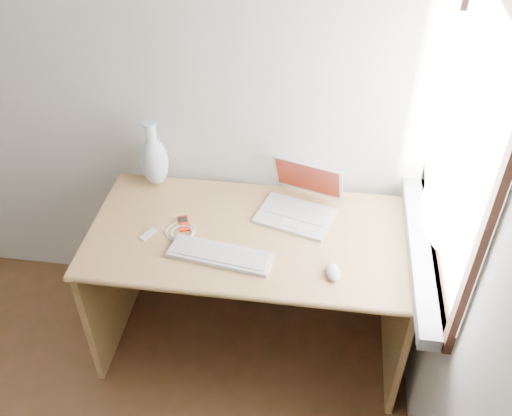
# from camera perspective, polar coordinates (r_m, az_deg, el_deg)

# --- Properties ---
(back_wall) EXTENTS (3.50, 0.04, 2.60)m
(back_wall) POSITION_cam_1_polar(r_m,az_deg,el_deg) (2.76, -20.56, 13.71)
(back_wall) COLOR silver
(back_wall) RESTS_ON floor
(window) EXTENTS (0.11, 0.99, 1.10)m
(window) POSITION_cam_1_polar(r_m,az_deg,el_deg) (2.13, 19.22, 5.46)
(window) COLOR white
(window) RESTS_ON right_wall
(desk) EXTENTS (1.40, 0.70, 0.74)m
(desk) POSITION_cam_1_polar(r_m,az_deg,el_deg) (2.67, -0.31, -4.74)
(desk) COLOR tan
(desk) RESTS_ON floor
(laptop) EXTENTS (0.37, 0.35, 0.22)m
(laptop) POSITION_cam_1_polar(r_m,az_deg,el_deg) (2.56, 4.06, 0.55)
(laptop) COLOR silver
(laptop) RESTS_ON desk
(external_keyboard) EXTENTS (0.44, 0.19, 0.02)m
(external_keyboard) POSITION_cam_1_polar(r_m,az_deg,el_deg) (2.36, -3.58, -4.70)
(external_keyboard) COLOR silver
(external_keyboard) RESTS_ON desk
(mouse) EXTENTS (0.08, 0.11, 0.03)m
(mouse) POSITION_cam_1_polar(r_m,az_deg,el_deg) (2.30, 7.72, -6.36)
(mouse) COLOR silver
(mouse) RESTS_ON desk
(ipod) EXTENTS (0.08, 0.11, 0.01)m
(ipod) POSITION_cam_1_polar(r_m,az_deg,el_deg) (2.53, -7.26, -1.54)
(ipod) COLOR red
(ipod) RESTS_ON desk
(cable_coil) EXTENTS (0.17, 0.17, 0.01)m
(cable_coil) POSITION_cam_1_polar(r_m,az_deg,el_deg) (2.49, -7.58, -2.37)
(cable_coil) COLOR silver
(cable_coil) RESTS_ON desk
(remote) EXTENTS (0.07, 0.09, 0.01)m
(remote) POSITION_cam_1_polar(r_m,az_deg,el_deg) (2.50, -10.74, -2.59)
(remote) COLOR silver
(remote) RESTS_ON desk
(vase) EXTENTS (0.13, 0.13, 0.33)m
(vase) POSITION_cam_1_polar(r_m,az_deg,el_deg) (2.71, -10.15, 4.80)
(vase) COLOR white
(vase) RESTS_ON desk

